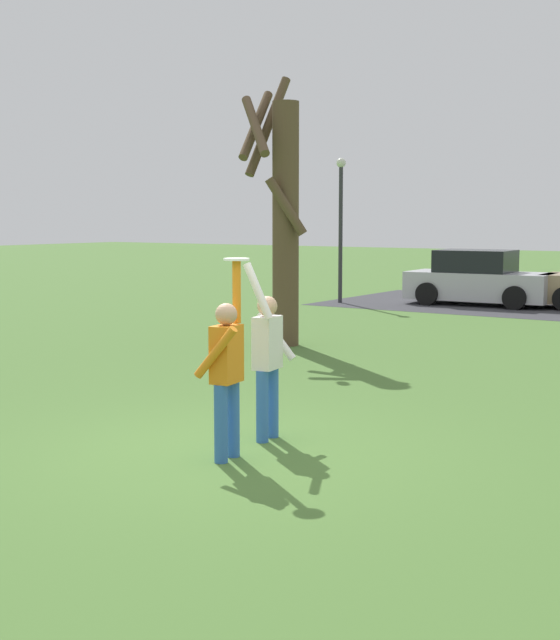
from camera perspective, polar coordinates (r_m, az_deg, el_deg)
name	(u,v)px	position (r m, az deg, el deg)	size (l,w,h in m)	color
ground_plane	(232,451)	(9.76, -3.12, -8.42)	(120.00, 120.00, 0.00)	#4C7533
person_catcher	(227,367)	(9.24, -3.45, -3.04)	(0.49, 0.57, 2.08)	#3366B7
person_defender	(267,355)	(10.06, -0.82, -2.25)	(0.49, 0.59, 2.04)	#3366B7
frisbee_disc	(236,259)	(9.31, -2.81, 3.92)	(0.27, 0.27, 0.02)	white
parked_car_silver	(479,280)	(26.43, 12.64, 2.54)	(4.20, 2.23, 1.59)	#BCBCC1
bare_tree_tall	(283,212)	(17.50, 0.16, 6.93)	(1.54, 1.67, 5.33)	brown
lamppost_by_lot	(341,215)	(26.40, 3.92, 6.71)	(0.28, 0.28, 4.26)	#2D2D33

